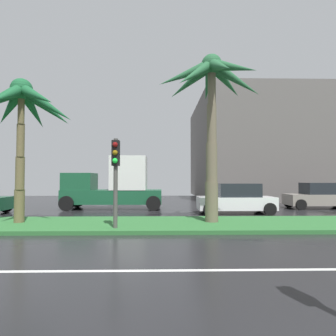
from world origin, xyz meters
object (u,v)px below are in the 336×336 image
object	(u,v)px
palm_tree_centre_left	(22,107)
box_truck_lead	(114,185)
car_in_traffic_third	(320,196)
traffic_signal_median_right	(116,166)
palm_tree_centre	(212,89)
car_in_traffic_second	(236,199)

from	to	relation	value
palm_tree_centre_left	box_truck_lead	size ratio (longest dim) A/B	0.95
palm_tree_centre_left	car_in_traffic_third	xyz separation A→B (m)	(16.49, 6.96, -4.19)
traffic_signal_median_right	box_truck_lead	distance (m)	8.63
palm_tree_centre_left	car_in_traffic_third	distance (m)	18.38
palm_tree_centre	car_in_traffic_second	bearing A→B (deg)	62.63
box_truck_lead	car_in_traffic_second	world-z (taller)	box_truck_lead
box_truck_lead	car_in_traffic_second	size ratio (longest dim) A/B	1.49
palm_tree_centre	box_truck_lead	xyz separation A→B (m)	(-5.33, 6.84, -4.40)
traffic_signal_median_right	car_in_traffic_third	xyz separation A→B (m)	(12.29, 8.33, -1.64)
palm_tree_centre	car_in_traffic_third	size ratio (longest dim) A/B	1.71
palm_tree_centre_left	box_truck_lead	xyz separation A→B (m)	(2.79, 7.10, -3.47)
car_in_traffic_third	box_truck_lead	bearing A→B (deg)	-0.60
car_in_traffic_second	palm_tree_centre_left	bearing A→B (deg)	22.80
traffic_signal_median_right	car_in_traffic_second	distance (m)	8.42
box_truck_lead	car_in_traffic_third	world-z (taller)	box_truck_lead
palm_tree_centre	box_truck_lead	size ratio (longest dim) A/B	1.15
palm_tree_centre	car_in_traffic_third	distance (m)	11.87
palm_tree_centre_left	palm_tree_centre	distance (m)	8.18
palm_tree_centre	palm_tree_centre_left	bearing A→B (deg)	-178.11
palm_tree_centre_left	car_in_traffic_second	world-z (taller)	palm_tree_centre_left
car_in_traffic_second	traffic_signal_median_right	bearing A→B (deg)	43.26
traffic_signal_median_right	car_in_traffic_second	bearing A→B (deg)	43.26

